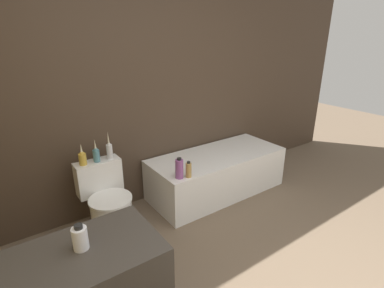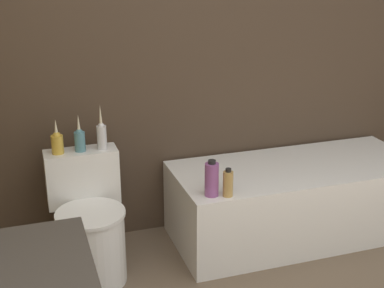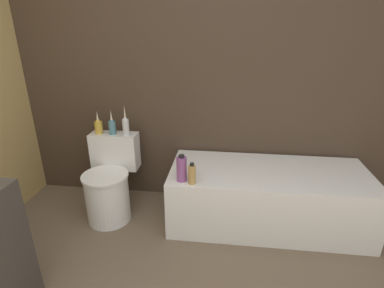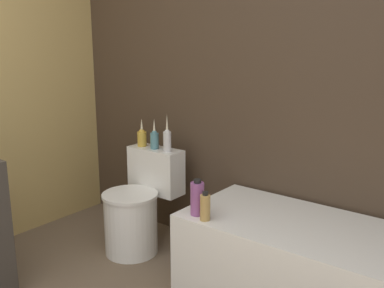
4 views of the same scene
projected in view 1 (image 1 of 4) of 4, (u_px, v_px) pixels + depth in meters
wall_back_tiled at (144, 85)px, 3.11m from camera, size 6.40×0.06×2.60m
bathtub at (217, 173)px, 3.56m from camera, size 1.61×0.68×0.49m
toilet at (109, 207)px, 2.77m from camera, size 0.42×0.54×0.70m
soap_bottle_glass at (80, 238)px, 1.47m from camera, size 0.08×0.08×0.14m
vase_gold at (82, 158)px, 2.68m from camera, size 0.07×0.07×0.20m
vase_silver at (96, 154)px, 2.74m from camera, size 0.06×0.06×0.22m
vase_bronze at (109, 150)px, 2.80m from camera, size 0.06×0.06×0.27m
shampoo_bottle_tall at (179, 169)px, 2.89m from camera, size 0.08×0.08×0.21m
shampoo_bottle_short at (189, 170)px, 2.91m from camera, size 0.06×0.06×0.17m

